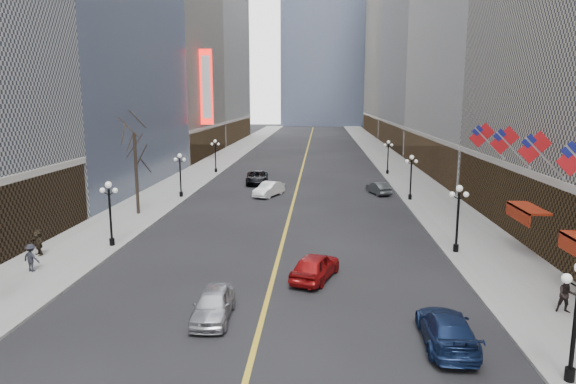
# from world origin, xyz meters

# --- Properties ---
(sidewalk_east) EXTENTS (6.00, 230.00, 0.15)m
(sidewalk_east) POSITION_xyz_m (14.00, 70.00, 0.07)
(sidewalk_east) COLOR gray
(sidewalk_east) RESTS_ON ground
(sidewalk_west) EXTENTS (6.00, 230.00, 0.15)m
(sidewalk_west) POSITION_xyz_m (-14.00, 70.00, 0.07)
(sidewalk_west) COLOR gray
(sidewalk_west) RESTS_ON ground
(lane_line) EXTENTS (0.25, 200.00, 0.02)m
(lane_line) POSITION_xyz_m (0.00, 80.00, 0.01)
(lane_line) COLOR gold
(lane_line) RESTS_ON ground
(bldg_east_c) EXTENTS (26.60, 40.60, 48.80)m
(bldg_east_c) POSITION_xyz_m (29.88, 106.00, 24.18)
(bldg_east_c) COLOR #9A9A9D
(bldg_east_c) RESTS_ON ground
(bldg_east_d) EXTENTS (26.60, 46.60, 62.80)m
(bldg_east_d) POSITION_xyz_m (29.90, 149.00, 31.17)
(bldg_east_d) COLOR #A29A86
(bldg_east_d) RESTS_ON ground
(bldg_west_c) EXTENTS (26.60, 30.60, 50.80)m
(bldg_west_c) POSITION_xyz_m (-29.88, 87.00, 25.19)
(bldg_west_c) COLOR #A29A86
(bldg_west_c) RESTS_ON ground
(streetlamp_east_1) EXTENTS (1.26, 0.44, 4.52)m
(streetlamp_east_1) POSITION_xyz_m (11.80, 30.00, 2.90)
(streetlamp_east_1) COLOR black
(streetlamp_east_1) RESTS_ON sidewalk_east
(streetlamp_east_2) EXTENTS (1.26, 0.44, 4.52)m
(streetlamp_east_2) POSITION_xyz_m (11.80, 48.00, 2.90)
(streetlamp_east_2) COLOR black
(streetlamp_east_2) RESTS_ON sidewalk_east
(streetlamp_east_3) EXTENTS (1.26, 0.44, 4.52)m
(streetlamp_east_3) POSITION_xyz_m (11.80, 66.00, 2.90)
(streetlamp_east_3) COLOR black
(streetlamp_east_3) RESTS_ON sidewalk_east
(streetlamp_west_1) EXTENTS (1.26, 0.44, 4.52)m
(streetlamp_west_1) POSITION_xyz_m (-11.80, 30.00, 2.90)
(streetlamp_west_1) COLOR black
(streetlamp_west_1) RESTS_ON sidewalk_west
(streetlamp_west_2) EXTENTS (1.26, 0.44, 4.52)m
(streetlamp_west_2) POSITION_xyz_m (-11.80, 48.00, 2.90)
(streetlamp_west_2) COLOR black
(streetlamp_west_2) RESTS_ON sidewalk_west
(streetlamp_west_3) EXTENTS (1.26, 0.44, 4.52)m
(streetlamp_west_3) POSITION_xyz_m (-11.80, 66.00, 2.90)
(streetlamp_west_3) COLOR black
(streetlamp_west_3) RESTS_ON sidewalk_west
(flag_3) EXTENTS (2.87, 0.12, 2.87)m
(flag_3) POSITION_xyz_m (15.31, 27.00, 7.29)
(flag_3) COLOR #B2B2B7
(flag_3) RESTS_ON ground
(flag_4) EXTENTS (2.87, 0.12, 2.87)m
(flag_4) POSITION_xyz_m (15.31, 32.00, 7.29)
(flag_4) COLOR #B2B2B7
(flag_4) RESTS_ON ground
(flag_5) EXTENTS (2.87, 0.12, 2.87)m
(flag_5) POSITION_xyz_m (15.31, 37.00, 7.29)
(flag_5) COLOR #B2B2B7
(flag_5) RESTS_ON ground
(awning_c) EXTENTS (1.40, 4.00, 0.93)m
(awning_c) POSITION_xyz_m (16.11, 30.00, 3.08)
(awning_c) COLOR maroon
(awning_c) RESTS_ON ground
(theatre_marquee) EXTENTS (2.00, 0.55, 12.00)m
(theatre_marquee) POSITION_xyz_m (-15.88, 80.00, 12.00)
(theatre_marquee) COLOR red
(theatre_marquee) RESTS_ON ground
(tree_west_far) EXTENTS (3.60, 3.60, 7.92)m
(tree_west_far) POSITION_xyz_m (-13.50, 40.00, 6.24)
(tree_west_far) COLOR #2D231C
(tree_west_far) RESTS_ON sidewalk_west
(car_nb_near) EXTENTS (1.82, 4.29, 1.45)m
(car_nb_near) POSITION_xyz_m (-2.29, 18.77, 0.72)
(car_nb_near) COLOR #B0B1B8
(car_nb_near) RESTS_ON ground
(car_nb_mid) EXTENTS (3.22, 4.83, 1.50)m
(car_nb_mid) POSITION_xyz_m (-2.75, 49.56, 0.75)
(car_nb_mid) COLOR white
(car_nb_mid) RESTS_ON ground
(car_nb_far) EXTENTS (3.19, 5.91, 1.58)m
(car_nb_far) POSITION_xyz_m (-4.95, 57.31, 0.79)
(car_nb_far) COLOR black
(car_nb_far) RESTS_ON ground
(car_sb_near) EXTENTS (2.19, 5.08, 1.46)m
(car_sb_near) POSITION_xyz_m (8.06, 16.81, 0.73)
(car_sb_near) COLOR #14244B
(car_sb_near) RESTS_ON ground
(car_sb_mid) EXTENTS (3.22, 4.94, 1.56)m
(car_sb_mid) POSITION_xyz_m (2.44, 24.48, 0.78)
(car_sb_mid) COLOR maroon
(car_sb_mid) RESTS_ON ground
(car_sb_far) EXTENTS (2.58, 4.28, 1.33)m
(car_sb_far) POSITION_xyz_m (9.00, 51.48, 0.67)
(car_sb_far) COLOR #414547
(car_sb_far) RESTS_ON ground
(ped_east_walk) EXTENTS (0.91, 0.58, 1.76)m
(ped_east_walk) POSITION_xyz_m (14.47, 20.24, 1.03)
(ped_east_walk) COLOR black
(ped_east_walk) RESTS_ON sidewalk_east
(ped_west_walk) EXTENTS (1.16, 0.73, 1.68)m
(ped_west_walk) POSITION_xyz_m (-14.36, 24.37, 0.99)
(ped_west_walk) COLOR black
(ped_west_walk) RESTS_ON sidewalk_west
(ped_west_far) EXTENTS (1.54, 1.39, 1.74)m
(ped_west_far) POSITION_xyz_m (-15.68, 27.52, 1.02)
(ped_west_far) COLOR black
(ped_west_far) RESTS_ON sidewalk_west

